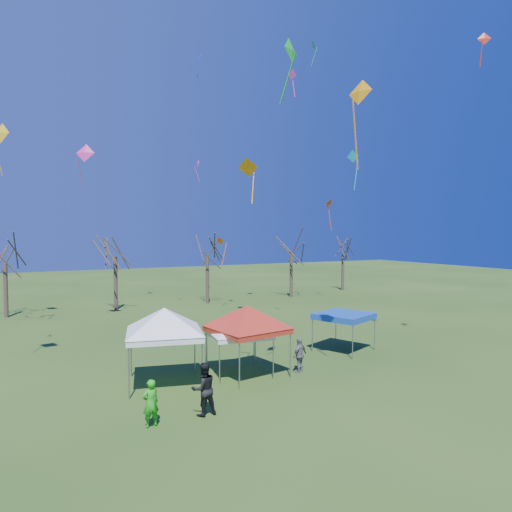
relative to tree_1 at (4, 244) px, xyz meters
The scene contains 26 objects.
ground 27.51m from the tree_1, 66.41° to the right, with size 140.00×140.00×0.00m, color #264315.
tree_1 is the anchor object (origin of this frame).
tree_2 8.42m from the tree_1, ahead, with size 3.71×3.71×8.18m.
tree_3 16.81m from the tree_1, ahead, with size 3.59×3.59×7.91m.
tree_4 26.13m from the tree_1, ahead, with size 3.58×3.58×7.89m.
tree_5 34.52m from the tree_1, ahead, with size 3.39×3.39×7.46m.
tent_white_west 22.63m from the tree_1, 72.96° to the right, with size 4.34×4.34×3.94m.
tent_white_mid 24.07m from the tree_1, 64.84° to the right, with size 3.79×3.79×3.38m.
tent_red 24.50m from the tree_1, 64.71° to the right, with size 4.28×4.28×3.82m.
tent_blue 27.08m from the tree_1, 49.97° to the right, with size 3.53×3.53×2.14m.
person_dark 26.82m from the tree_1, 74.86° to the right, with size 0.95×0.74×1.96m, color black.
person_green 26.51m from the tree_1, 79.15° to the right, with size 0.60×0.40×1.66m, color green.
person_grey 26.58m from the tree_1, 60.53° to the right, with size 0.97×0.41×1.66m, color slate.
kite_12 28.71m from the tree_1, ahead, with size 1.15×0.92×3.10m.
kite_3 23.18m from the tree_1, ahead, with size 0.95×1.51×3.46m.
kite_6 33.14m from the tree_1, ahead, with size 1.02×1.23×2.59m.
kite_19 16.71m from the tree_1, 12.58° to the right, with size 0.50×0.70×1.90m.
kite_27 28.86m from the tree_1, 67.89° to the right, with size 1.02×0.85×2.59m.
kite_18 25.42m from the tree_1, 41.94° to the right, with size 0.71×0.33×1.81m.
kite_22 17.21m from the tree_1, 13.22° to the right, with size 0.94×1.01×2.72m.
kite_2 8.93m from the tree_1, 89.21° to the right, with size 1.20×1.28×3.62m.
kite_9 35.25m from the tree_1, 49.40° to the right, with size 0.61×0.53×1.68m.
kite_5 30.19m from the tree_1, 63.10° to the right, with size 0.67×1.17×3.62m.
kite_1 25.67m from the tree_1, 67.50° to the right, with size 1.01×0.95×1.97m.
kite_11 11.08m from the tree_1, 55.21° to the right, with size 1.35×1.11×2.95m.
kite_17 27.40m from the tree_1, 41.49° to the right, with size 0.58×0.84×2.58m.
Camera 1 is at (-9.76, -16.27, 6.69)m, focal length 32.00 mm.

